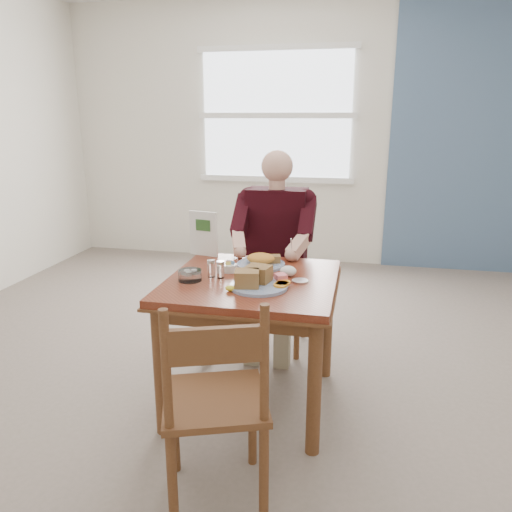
% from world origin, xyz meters
% --- Properties ---
extents(floor, '(6.00, 6.00, 0.00)m').
position_xyz_m(floor, '(0.00, 0.00, 0.00)').
color(floor, '#6E6459').
rests_on(floor, ground).
extents(wall_back, '(5.50, 0.00, 5.50)m').
position_xyz_m(wall_back, '(0.00, 3.00, 1.40)').
color(wall_back, silver).
rests_on(wall_back, ground).
extents(accent_panel, '(1.60, 0.02, 2.80)m').
position_xyz_m(accent_panel, '(1.60, 2.98, 1.40)').
color(accent_panel, '#4A6689').
rests_on(accent_panel, ground).
extents(lemon_wedge, '(0.07, 0.06, 0.03)m').
position_xyz_m(lemon_wedge, '(-0.06, -0.23, 0.77)').
color(lemon_wedge, yellow).
rests_on(lemon_wedge, table).
extents(napkin, '(0.10, 0.08, 0.06)m').
position_xyz_m(napkin, '(0.19, 0.08, 0.78)').
color(napkin, white).
rests_on(napkin, table).
extents(metal_dish, '(0.11, 0.11, 0.01)m').
position_xyz_m(metal_dish, '(0.26, -0.01, 0.76)').
color(metal_dish, silver).
rests_on(metal_dish, table).
extents(window, '(1.72, 0.04, 1.42)m').
position_xyz_m(window, '(-0.40, 2.97, 1.60)').
color(window, white).
rests_on(window, wall_back).
extents(table, '(0.92, 0.92, 0.75)m').
position_xyz_m(table, '(0.00, 0.00, 0.64)').
color(table, maroon).
rests_on(table, ground).
extents(chair_far, '(0.42, 0.42, 0.95)m').
position_xyz_m(chair_far, '(0.00, 0.80, 0.48)').
color(chair_far, brown).
rests_on(chair_far, ground).
extents(chair_near, '(0.54, 0.54, 0.95)m').
position_xyz_m(chair_near, '(0.03, -0.80, 0.48)').
color(chair_near, brown).
rests_on(chair_near, ground).
extents(diner, '(0.53, 0.56, 1.39)m').
position_xyz_m(diner, '(0.00, 0.71, 0.81)').
color(diner, gray).
rests_on(diner, chair_far).
extents(near_plate, '(0.32, 0.31, 0.10)m').
position_xyz_m(near_plate, '(0.06, -0.13, 0.79)').
color(near_plate, white).
rests_on(near_plate, table).
extents(far_plate, '(0.34, 0.34, 0.08)m').
position_xyz_m(far_plate, '(0.01, 0.24, 0.78)').
color(far_plate, white).
rests_on(far_plate, table).
extents(caddy, '(0.11, 0.11, 0.06)m').
position_xyz_m(caddy, '(-0.15, 0.09, 0.77)').
color(caddy, white).
rests_on(caddy, table).
extents(shakers, '(0.10, 0.06, 0.10)m').
position_xyz_m(shakers, '(-0.20, -0.03, 0.80)').
color(shakers, white).
rests_on(shakers, table).
extents(creamer, '(0.13, 0.13, 0.06)m').
position_xyz_m(creamer, '(-0.32, -0.11, 0.78)').
color(creamer, white).
rests_on(creamer, table).
extents(menu, '(0.19, 0.05, 0.28)m').
position_xyz_m(menu, '(-0.40, 0.38, 0.89)').
color(menu, white).
rests_on(menu, table).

